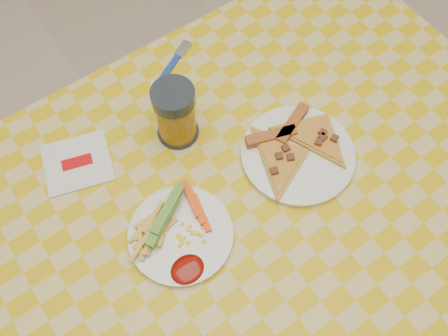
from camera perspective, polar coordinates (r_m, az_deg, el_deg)
The scene contains 9 objects.
ground at distance 1.70m, azimuth 1.05°, elevation -14.10°, with size 8.00×8.00×0.00m, color beige.
table at distance 1.05m, azimuth 1.66°, elevation -5.08°, with size 1.28×0.88×0.76m.
plate_left at distance 0.95m, azimuth -4.95°, elevation -7.67°, with size 0.19×0.19×0.01m, color white.
plate_right at distance 1.03m, azimuth 8.41°, elevation 1.47°, with size 0.23×0.23×0.01m, color white.
fries_veggies at distance 0.93m, azimuth -6.01°, elevation -6.82°, with size 0.19×0.18×0.04m.
pizza_slices at distance 1.02m, azimuth 8.10°, elevation 2.57°, with size 0.28×0.24×0.02m.
drink_glass at distance 1.00m, azimuth -5.56°, elevation 6.18°, with size 0.09×0.09×0.14m.
napkin at distance 1.05m, azimuth -16.41°, elevation 0.56°, with size 0.16×0.16×0.01m.
fork at distance 1.16m, azimuth -5.98°, elevation 11.68°, with size 0.15×0.09×0.01m.
Camera 1 is at (-0.26, -0.32, 1.65)m, focal length 40.00 mm.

